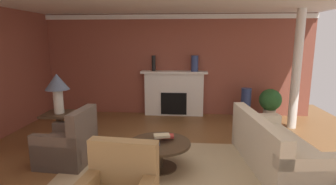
# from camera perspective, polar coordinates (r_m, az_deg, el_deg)

# --- Properties ---
(ground_plane) EXTENTS (9.00, 9.00, 0.00)m
(ground_plane) POSITION_cam_1_polar(r_m,az_deg,el_deg) (4.81, -1.80, -14.32)
(ground_plane) COLOR brown
(wall_fireplace) EXTENTS (7.53, 0.12, 2.75)m
(wall_fireplace) POSITION_cam_1_polar(r_m,az_deg,el_deg) (7.52, 0.76, 5.83)
(wall_fireplace) COLOR brown
(wall_fireplace) RESTS_ON ground_plane
(crown_moulding) EXTENTS (7.53, 0.08, 0.12)m
(crown_moulding) POSITION_cam_1_polar(r_m,az_deg,el_deg) (7.44, 0.74, 15.74)
(crown_moulding) COLOR white
(area_rug) EXTENTS (3.12, 2.23, 0.01)m
(area_rug) POSITION_cam_1_polar(r_m,az_deg,el_deg) (4.57, -1.78, -15.65)
(area_rug) COLOR tan
(area_rug) RESTS_ON ground_plane
(fireplace) EXTENTS (1.80, 0.35, 1.23)m
(fireplace) POSITION_cam_1_polar(r_m,az_deg,el_deg) (7.43, 1.28, -0.41)
(fireplace) COLOR white
(fireplace) RESTS_ON ground_plane
(sofa) EXTENTS (1.13, 2.19, 0.85)m
(sofa) POSITION_cam_1_polar(r_m,az_deg,el_deg) (4.83, 21.48, -11.13)
(sofa) COLOR beige
(sofa) RESTS_ON ground_plane
(armchair_near_window) EXTENTS (0.86, 0.86, 0.95)m
(armchair_near_window) POSITION_cam_1_polar(r_m,az_deg,el_deg) (4.93, -20.29, -10.49)
(armchair_near_window) COLOR brown
(armchair_near_window) RESTS_ON ground_plane
(coffee_table) EXTENTS (1.00, 1.00, 0.45)m
(coffee_table) POSITION_cam_1_polar(r_m,az_deg,el_deg) (4.43, -1.81, -11.85)
(coffee_table) COLOR #3D2D1E
(coffee_table) RESTS_ON ground_plane
(side_table) EXTENTS (0.56, 0.56, 0.70)m
(side_table) POSITION_cam_1_polar(r_m,az_deg,el_deg) (5.60, -21.77, -7.00)
(side_table) COLOR #3D2D1E
(side_table) RESTS_ON ground_plane
(table_lamp) EXTENTS (0.44, 0.44, 0.75)m
(table_lamp) POSITION_cam_1_polar(r_m,az_deg,el_deg) (5.41, -22.40, 1.35)
(table_lamp) COLOR beige
(table_lamp) RESTS_ON side_table
(vase_mantel_right) EXTENTS (0.19, 0.19, 0.42)m
(vase_mantel_right) POSITION_cam_1_polar(r_m,az_deg,el_deg) (7.25, 5.66, 6.13)
(vase_mantel_right) COLOR navy
(vase_mantel_right) RESTS_ON fireplace
(vase_tall_corner) EXTENTS (0.25, 0.25, 0.84)m
(vase_tall_corner) POSITION_cam_1_polar(r_m,az_deg,el_deg) (7.31, 16.11, -2.35)
(vase_tall_corner) COLOR navy
(vase_tall_corner) RESTS_ON ground_plane
(vase_mantel_left) EXTENTS (0.11, 0.11, 0.41)m
(vase_mantel_left) POSITION_cam_1_polar(r_m,az_deg,el_deg) (7.31, -3.05, 6.18)
(vase_mantel_left) COLOR black
(vase_mantel_left) RESTS_ON fireplace
(book_red_cover) EXTENTS (0.22, 0.20, 0.04)m
(book_red_cover) POSITION_cam_1_polar(r_m,az_deg,el_deg) (4.29, -3.21, -10.71)
(book_red_cover) COLOR navy
(book_red_cover) RESTS_ON coffee_table
(book_art_folio) EXTENTS (0.24, 0.18, 0.04)m
(book_art_folio) POSITION_cam_1_polar(r_m,az_deg,el_deg) (4.47, -0.26, -9.20)
(book_art_folio) COLOR maroon
(book_art_folio) RESTS_ON coffee_table
(book_small_novel) EXTENTS (0.28, 0.21, 0.04)m
(book_small_novel) POSITION_cam_1_polar(r_m,az_deg,el_deg) (4.37, -1.34, -9.12)
(book_small_novel) COLOR tan
(book_small_novel) RESTS_ON coffee_table
(potted_plant) EXTENTS (0.56, 0.56, 0.83)m
(potted_plant) POSITION_cam_1_polar(r_m,az_deg,el_deg) (7.39, 20.79, -1.91)
(potted_plant) COLOR #BCB29E
(potted_plant) RESTS_ON ground_plane
(column_white) EXTENTS (0.20, 0.20, 2.75)m
(column_white) POSITION_cam_1_polar(r_m,az_deg,el_deg) (6.88, 25.53, 4.26)
(column_white) COLOR white
(column_white) RESTS_ON ground_plane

